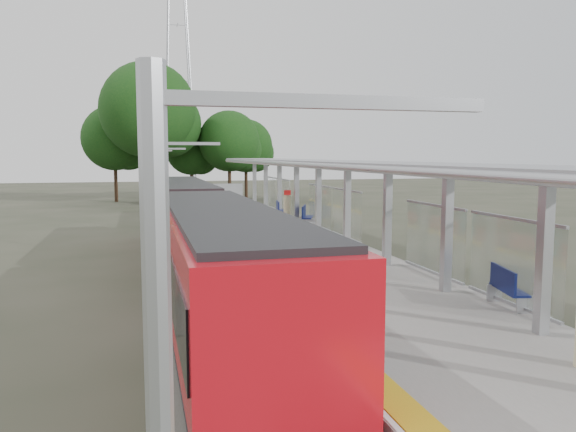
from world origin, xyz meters
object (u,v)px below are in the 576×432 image
at_px(train, 195,233).
at_px(litter_bin, 310,234).
at_px(bench_near, 506,286).
at_px(bench_far, 280,209).
at_px(info_pillar_far, 287,209).
at_px(bench_mid, 306,215).

distance_m(train, litter_bin, 5.71).
xyz_separation_m(train, bench_near, (7.11, -8.48, -0.50)).
bearing_deg(litter_bin, bench_far, 83.42).
bearing_deg(info_pillar_far, litter_bin, -85.78).
distance_m(bench_far, litter_bin, 10.53).
xyz_separation_m(info_pillar_far, litter_bin, (-0.96, -7.60, -0.34)).
height_order(bench_far, info_pillar_far, info_pillar_far).
xyz_separation_m(bench_far, info_pillar_far, (-0.24, -2.86, 0.27)).
bearing_deg(bench_near, train, 143.35).
distance_m(train, info_pillar_far, 11.72).
bearing_deg(litter_bin, train, -155.02).
relative_size(bench_near, bench_mid, 0.92).
height_order(train, bench_far, train).
height_order(train, litter_bin, train).
distance_m(train, bench_far, 14.35).
height_order(train, bench_near, train).
height_order(bench_far, litter_bin, bench_far).
bearing_deg(info_pillar_far, bench_near, -75.48).
bearing_deg(bench_near, info_pillar_far, 106.48).
bearing_deg(bench_far, info_pillar_far, -86.33).
height_order(bench_mid, litter_bin, bench_mid).
xyz_separation_m(bench_far, litter_bin, (-1.21, -10.46, -0.07)).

